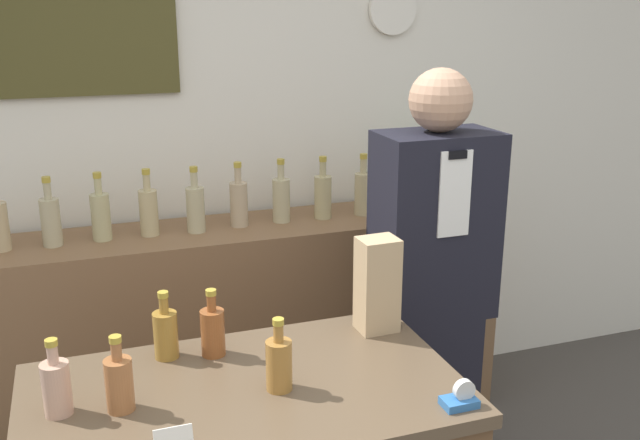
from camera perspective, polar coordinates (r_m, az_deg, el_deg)
The scene contains 21 objects.
back_wall at distance 3.31m, azimuth -7.47°, elevation 6.61°, with size 5.20×0.09×2.70m.
back_shelf at distance 3.32m, azimuth -4.78°, elevation -8.69°, with size 2.23×0.44×1.01m.
shopkeeper at distance 2.77m, azimuth 8.87°, elevation -6.17°, with size 0.44×0.27×1.73m.
potted_plant at distance 3.45m, azimuth 9.55°, elevation 3.82°, with size 0.23×0.23×0.30m.
paper_bag at distance 2.23m, azimuth 4.61°, elevation -5.18°, with size 0.12×0.10×0.30m.
tape_dispenser at distance 1.91m, azimuth 11.20°, elevation -13.79°, with size 0.09×0.06×0.07m.
price_card_right at distance 1.75m, azimuth -11.64°, elevation -16.79°, with size 0.09×0.02×0.06m.
counter_bottle_0 at distance 1.93m, azimuth -20.34°, elevation -12.36°, with size 0.07×0.07×0.20m.
counter_bottle_1 at distance 1.90m, azimuth -15.77°, elevation -12.40°, with size 0.07×0.07×0.20m.
counter_bottle_2 at distance 2.13m, azimuth -12.25°, elevation -8.81°, with size 0.07×0.07×0.20m.
counter_bottle_3 at distance 2.12m, azimuth -8.58°, elevation -8.74°, with size 0.07×0.07×0.20m.
counter_bottle_4 at distance 1.93m, azimuth -3.30°, elevation -11.35°, with size 0.07×0.07×0.20m.
shelf_bottle_1 at distance 3.02m, azimuth -20.74°, elevation -0.01°, with size 0.08×0.08×0.28m.
shelf_bottle_2 at distance 3.03m, azimuth -17.14°, elevation 0.40°, with size 0.08×0.08×0.28m.
shelf_bottle_3 at distance 3.04m, azimuth -13.55°, elevation 0.74°, with size 0.08×0.08×0.28m.
shelf_bottle_4 at distance 3.04m, azimuth -9.93°, elevation 0.98°, with size 0.08×0.08×0.28m.
shelf_bottle_5 at distance 3.10m, azimuth -6.51°, elevation 1.42°, with size 0.08×0.08×0.28m.
shelf_bottle_6 at distance 3.15m, azimuth -3.12°, elevation 1.74°, with size 0.08×0.08×0.28m.
shelf_bottle_7 at distance 3.19m, azimuth 0.23°, elevation 2.00°, with size 0.08×0.08×0.28m.
shelf_bottle_8 at distance 3.25m, azimuth 3.45°, elevation 2.25°, with size 0.08×0.08×0.28m.
shelf_bottle_9 at distance 3.35m, azimuth 6.36°, elevation 2.59°, with size 0.08×0.08×0.28m.
Camera 1 is at (-0.66, -1.19, 1.94)m, focal length 40.00 mm.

